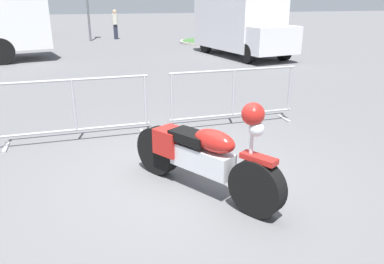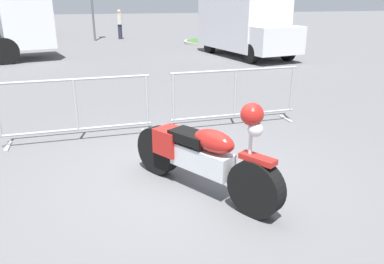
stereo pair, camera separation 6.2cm
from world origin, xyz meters
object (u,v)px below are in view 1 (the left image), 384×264
Objects in this scene: motorcycle at (202,155)px; pedestrian at (115,23)px; crowd_barrier_far at (233,96)px; crowd_barrier_near at (74,109)px; delivery_van at (240,25)px; parked_car_red at (22,25)px.

pedestrian is at bearing 146.26° from motorcycle.
motorcycle is at bearing -121.82° from crowd_barrier_far.
pedestrian reaches higher than crowd_barrier_near.
crowd_barrier_far is at bearing -33.57° from delivery_van.
crowd_barrier_near is at bearing -47.33° from delivery_van.
parked_car_red reaches higher than crowd_barrier_near.
motorcycle is at bearing -173.75° from parked_car_red.
delivery_van is at bearing 123.28° from motorcycle.
delivery_van is 15.19m from parked_car_red.
crowd_barrier_far is at bearing 118.36° from motorcycle.
crowd_barrier_near is 2.86m from crowd_barrier_far.
motorcycle reaches higher than crowd_barrier_far.
parked_car_red is at bearing 105.27° from crowd_barrier_far.
parked_car_red is (-5.52, 20.23, 0.16)m from crowd_barrier_far.
delivery_van is at bearing 64.53° from crowd_barrier_far.
motorcycle is at bearing -138.54° from pedestrian.
crowd_barrier_near is at bearing -176.55° from parked_car_red.
crowd_barrier_near is 10.88m from delivery_van.
crowd_barrier_near and crowd_barrier_far have the same top height.
crowd_barrier_near is 17.28m from pedestrian.
delivery_van is (6.87, 8.41, 0.68)m from crowd_barrier_near.
parked_car_red is at bearing 97.49° from crowd_barrier_near.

